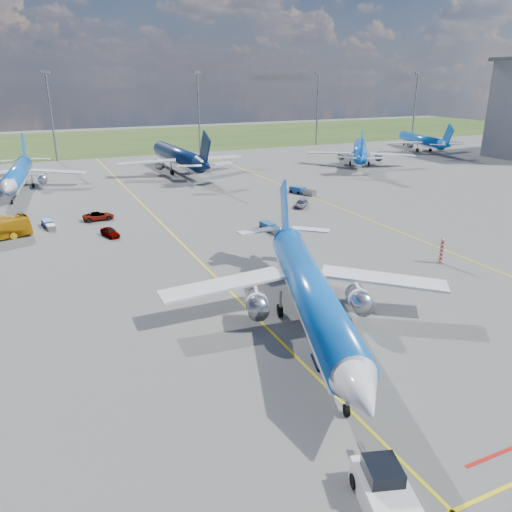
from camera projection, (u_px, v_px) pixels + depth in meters
name	position (u px, v px, depth m)	size (l,w,h in m)	color
ground	(276.00, 337.00, 42.54)	(400.00, 400.00, 0.00)	#50504D
grass_strip	(80.00, 142.00, 171.03)	(400.00, 80.00, 0.01)	#2D4719
taxiway_lines	(184.00, 244.00, 66.33)	(60.25, 160.00, 0.02)	yellow
floodlight_masts	(129.00, 110.00, 136.44)	(202.20, 0.50, 22.70)	slate
warning_post	(442.00, 251.00, 59.05)	(0.50, 0.50, 3.00)	red
bg_jet_nnw	(20.00, 191.00, 97.68)	(26.95, 35.37, 9.26)	blue
bg_jet_n	(179.00, 172.00, 116.99)	(31.35, 41.14, 10.78)	#071A41
bg_jet_ne	(359.00, 164.00, 127.96)	(28.38, 37.25, 9.76)	blue
bg_jet_ene	(420.00, 150.00, 151.72)	(25.81, 33.88, 8.87)	blue
main_airliner	(309.00, 327.00, 44.31)	(28.44, 37.33, 9.78)	blue
pushback_tug	(385.00, 492.00, 25.47)	(3.67, 6.57, 2.19)	silver
uld_container	(327.00, 352.00, 38.42)	(1.77, 2.21, 1.77)	#0B48A7
service_car_a	(110.00, 232.00, 69.24)	(1.52, 3.77, 1.28)	#999999
service_car_b	(98.00, 216.00, 77.26)	(2.16, 4.67, 1.30)	#999999
service_car_c	(301.00, 204.00, 84.99)	(1.76, 4.34, 1.26)	#999999
baggage_tug_w	(271.00, 228.00, 71.59)	(1.69, 4.99, 1.10)	#17518D
baggage_tug_c	(49.00, 225.00, 73.40)	(1.79, 4.49, 0.98)	#184694
baggage_tug_e	(302.00, 191.00, 94.78)	(3.37, 5.66, 1.24)	#1A529D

